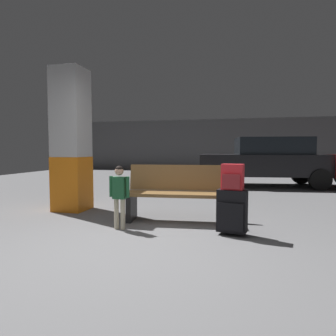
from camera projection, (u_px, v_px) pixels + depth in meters
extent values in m
cube|color=slate|center=(185.00, 197.00, 7.18)|extent=(18.00, 18.00, 0.10)
cube|color=#565658|center=(212.00, 145.00, 15.71)|extent=(18.00, 0.12, 2.80)
cube|color=orange|center=(72.00, 183.00, 5.43)|extent=(0.57, 0.57, 1.00)
cube|color=#B2B2B2|center=(71.00, 113.00, 5.35)|extent=(0.56, 0.56, 1.63)
cube|color=brown|center=(176.00, 194.00, 4.51)|extent=(1.63, 0.57, 0.05)
cube|color=brown|center=(178.00, 178.00, 4.74)|extent=(1.60, 0.24, 0.42)
cube|color=black|center=(132.00, 207.00, 4.63)|extent=(0.11, 0.41, 0.41)
cube|color=black|center=(223.00, 210.00, 4.42)|extent=(0.11, 0.41, 0.41)
cube|color=black|center=(232.00, 211.00, 3.83)|extent=(0.41, 0.27, 0.56)
cube|color=black|center=(230.00, 217.00, 3.73)|extent=(0.34, 0.09, 0.36)
cube|color=#A5A5AA|center=(234.00, 190.00, 3.88)|extent=(0.14, 0.05, 0.02)
cylinder|color=black|center=(222.00, 230.00, 3.99)|extent=(0.03, 0.05, 0.04)
cylinder|color=black|center=(245.00, 233.00, 3.86)|extent=(0.03, 0.05, 0.04)
cube|color=red|center=(233.00, 177.00, 3.80)|extent=(0.31, 0.21, 0.34)
cube|color=maroon|center=(231.00, 181.00, 3.72)|extent=(0.23, 0.07, 0.19)
cylinder|color=black|center=(233.00, 165.00, 3.79)|extent=(0.06, 0.03, 0.02)
cylinder|color=beige|center=(123.00, 214.00, 4.09)|extent=(0.07, 0.07, 0.44)
cylinder|color=beige|center=(116.00, 214.00, 4.12)|extent=(0.07, 0.07, 0.44)
cube|color=#1E5933|center=(119.00, 188.00, 4.08)|extent=(0.18, 0.11, 0.31)
cylinder|color=#1E5933|center=(128.00, 187.00, 4.05)|extent=(0.05, 0.05, 0.30)
cylinder|color=#1E5933|center=(111.00, 186.00, 4.11)|extent=(0.05, 0.05, 0.30)
sphere|color=tan|center=(119.00, 171.00, 4.07)|extent=(0.12, 0.12, 0.12)
sphere|color=black|center=(119.00, 170.00, 4.07)|extent=(0.11, 0.11, 0.11)
cylinder|color=red|center=(118.00, 186.00, 4.19)|extent=(0.06, 0.06, 0.10)
cylinder|color=red|center=(118.00, 181.00, 4.18)|extent=(0.01, 0.01, 0.06)
cube|color=black|center=(266.00, 165.00, 9.00)|extent=(4.26, 2.13, 0.64)
cube|color=black|center=(271.00, 146.00, 8.95)|extent=(2.25, 1.76, 0.52)
cylinder|color=black|center=(226.00, 179.00, 8.39)|extent=(0.62, 0.26, 0.60)
cylinder|color=black|center=(222.00, 174.00, 9.97)|extent=(0.62, 0.26, 0.60)
cylinder|color=black|center=(320.00, 180.00, 8.08)|extent=(0.62, 0.26, 0.60)
cylinder|color=black|center=(301.00, 175.00, 9.66)|extent=(0.62, 0.26, 0.60)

